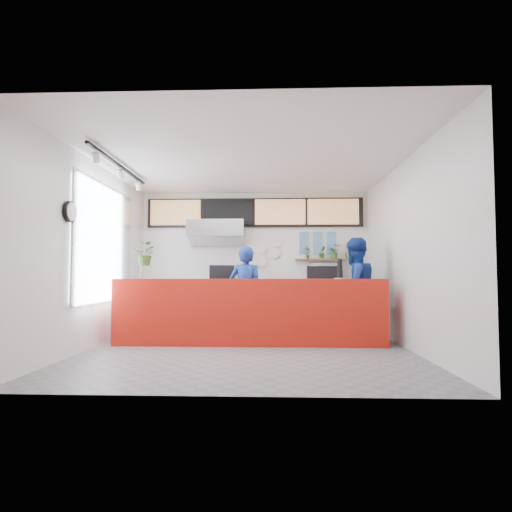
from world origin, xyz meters
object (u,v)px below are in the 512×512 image
at_px(service_counter, 249,311).
at_px(panini_oven, 221,276).
at_px(espresso_machine, 325,277).
at_px(staff_center, 246,293).
at_px(staff_right, 355,289).
at_px(pepper_mill, 340,268).

xyz_separation_m(service_counter, panini_oven, (-0.70, 1.80, 0.58)).
height_order(panini_oven, espresso_machine, panini_oven).
bearing_deg(panini_oven, staff_center, -73.96).
xyz_separation_m(espresso_machine, staff_right, (0.35, -1.33, -0.21)).
height_order(service_counter, panini_oven, panini_oven).
bearing_deg(panini_oven, espresso_machine, -8.32).
bearing_deg(pepper_mill, espresso_machine, 89.61).
relative_size(panini_oven, staff_right, 0.28).
bearing_deg(service_counter, espresso_machine, 49.78).
xyz_separation_m(service_counter, pepper_mill, (1.51, -0.08, 0.72)).
xyz_separation_m(service_counter, espresso_machine, (1.52, 1.80, 0.58)).
bearing_deg(staff_right, staff_center, -27.92).
relative_size(panini_oven, staff_center, 0.31).
relative_size(service_counter, panini_oven, 8.63).
height_order(panini_oven, staff_center, staff_center).
bearing_deg(espresso_machine, staff_center, -126.25).
bearing_deg(staff_center, espresso_machine, -128.70).
relative_size(service_counter, espresso_machine, 6.39).
xyz_separation_m(espresso_machine, staff_center, (-1.61, -1.35, -0.28)).
bearing_deg(pepper_mill, staff_right, 56.80).
relative_size(staff_center, staff_right, 0.92).
distance_m(service_counter, pepper_mill, 1.68).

